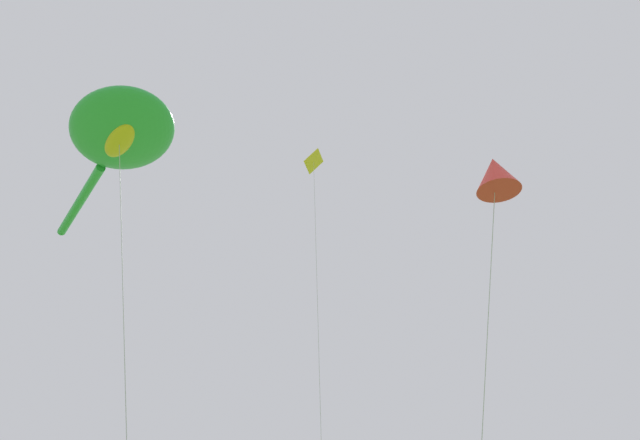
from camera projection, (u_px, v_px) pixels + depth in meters
big_show_kite at (120, 135)px, 20.54m from camera, size 5.97×12.63×15.81m
small_kite_tiny_distant at (496, 175)px, 12.99m from camera, size 1.20×2.80×10.04m
small_kite_bird_shape at (314, 175)px, 27.76m from camera, size 3.90×3.24×19.68m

